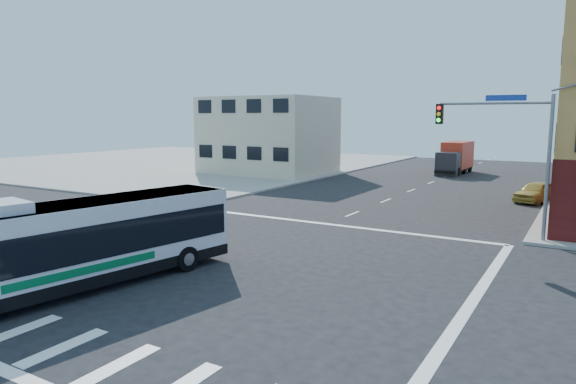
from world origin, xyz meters
The scene contains 7 objects.
ground centered at (0.00, 0.00, 0.00)m, with size 120.00×120.00×0.00m, color black.
sidewalk_nw centered at (-35.00, 35.00, 0.07)m, with size 50.00×50.00×0.15m, color gray.
building_west centered at (-17.02, 29.98, 4.01)m, with size 12.06×10.06×8.00m.
signal_mast_ne centered at (9.08, 10.62, 4.98)m, with size 7.91×1.13×8.07m.
transit_bus centered at (-2.53, -4.64, 1.65)m, with size 4.45×11.66×3.38m.
box_truck centered at (0.10, 39.80, 1.63)m, with size 2.42×7.51×3.35m.
parked_car centered at (9.33, 23.81, 0.73)m, with size 1.73×4.30×1.47m, color gold.
Camera 1 is at (12.48, -15.88, 5.94)m, focal length 32.00 mm.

